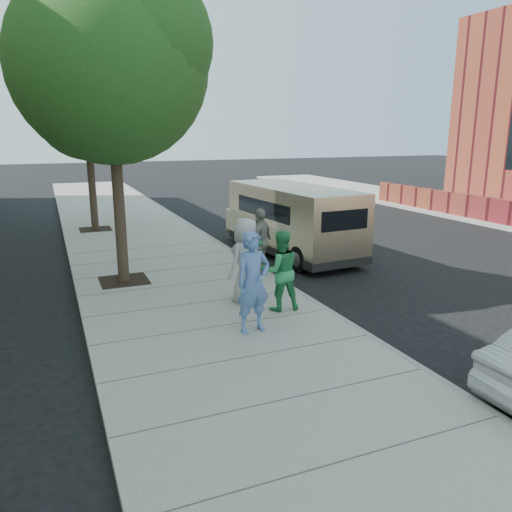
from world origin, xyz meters
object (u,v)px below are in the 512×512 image
at_px(person_officer, 253,282).
at_px(person_green_shirt, 280,271).
at_px(tree_far, 87,104).
at_px(person_gray_shirt, 246,260).
at_px(tree_near, 111,57).
at_px(parking_meter, 257,253).
at_px(van, 291,219).
at_px(person_striped_polo, 261,242).

height_order(person_officer, person_green_shirt, person_officer).
bearing_deg(tree_far, person_gray_shirt, -77.57).
distance_m(tree_far, person_gray_shirt, 11.20).
bearing_deg(person_green_shirt, tree_near, -44.52).
relative_size(parking_meter, person_green_shirt, 0.74).
bearing_deg(parking_meter, tree_near, 142.38).
relative_size(tree_near, person_green_shirt, 4.35).
bearing_deg(person_green_shirt, person_gray_shirt, -52.00).
relative_size(van, person_green_shirt, 3.51).
relative_size(tree_far, parking_meter, 5.06).
height_order(tree_far, person_green_shirt, tree_far).
xyz_separation_m(tree_near, parking_meter, (2.80, -2.08, -4.47)).
bearing_deg(person_green_shirt, person_striped_polo, -97.41).
bearing_deg(person_striped_polo, parking_meter, 23.08).
bearing_deg(van, person_officer, -126.67).
bearing_deg(person_gray_shirt, tree_far, -106.78).
bearing_deg(parking_meter, tree_far, 105.12).
distance_m(tree_near, person_striped_polo, 5.73).
distance_m(tree_near, van, 7.16).
xyz_separation_m(tree_near, person_green_shirt, (2.74, -3.49, -4.53)).
relative_size(tree_near, van, 1.24).
bearing_deg(person_officer, person_striped_polo, 55.33).
distance_m(parking_meter, person_officer, 2.53).
distance_m(tree_near, person_officer, 6.47).
bearing_deg(person_officer, parking_meter, 56.12).
xyz_separation_m(tree_far, parking_meter, (2.80, -9.68, -3.80)).
bearing_deg(van, person_gray_shirt, -131.76).
height_order(van, person_green_shirt, van).
bearing_deg(person_gray_shirt, person_officer, 43.64).
xyz_separation_m(person_officer, person_gray_shirt, (0.52, 1.68, -0.03)).
distance_m(tree_far, person_officer, 12.68).
distance_m(person_officer, person_green_shirt, 1.34).
relative_size(tree_far, person_gray_shirt, 3.43).
relative_size(person_officer, person_gray_shirt, 1.03).
bearing_deg(tree_near, person_officer, -68.24).
height_order(tree_near, tree_far, tree_near).
height_order(tree_near, person_green_shirt, tree_near).
relative_size(tree_near, person_striped_polo, 4.23).
height_order(parking_meter, person_officer, person_officer).
distance_m(van, person_officer, 6.93).
bearing_deg(tree_far, person_green_shirt, -76.13).
bearing_deg(parking_meter, van, 51.94).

